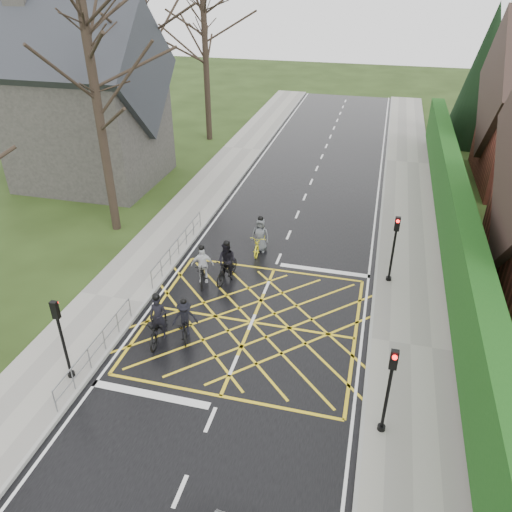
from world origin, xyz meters
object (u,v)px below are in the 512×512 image
at_px(cyclist_back, 227,265).
at_px(cyclist_front, 202,269).
at_px(cyclist_lead, 260,239).
at_px(cyclist_mid, 185,322).
at_px(cyclist_rear, 158,324).

distance_m(cyclist_back, cyclist_front, 1.09).
bearing_deg(cyclist_front, cyclist_lead, 44.61).
bearing_deg(cyclist_lead, cyclist_mid, -99.88).
height_order(cyclist_mid, cyclist_front, cyclist_front).
relative_size(cyclist_rear, cyclist_front, 1.12).
relative_size(cyclist_rear, cyclist_lead, 1.10).
height_order(cyclist_back, cyclist_mid, cyclist_back).
xyz_separation_m(cyclist_back, cyclist_front, (-0.99, -0.46, -0.06)).
bearing_deg(cyclist_back, cyclist_mid, -86.10).
xyz_separation_m(cyclist_back, cyclist_lead, (0.80, 2.81, -0.09)).
relative_size(cyclist_back, cyclist_mid, 1.14).
bearing_deg(cyclist_rear, cyclist_front, 77.26).
height_order(cyclist_back, cyclist_front, cyclist_back).
distance_m(cyclist_rear, cyclist_mid, 0.96).
bearing_deg(cyclist_back, cyclist_lead, 83.65).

